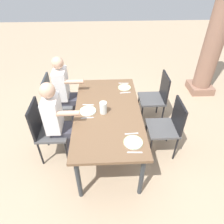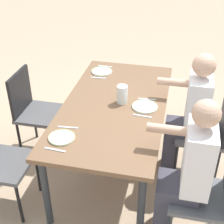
{
  "view_description": "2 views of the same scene",
  "coord_description": "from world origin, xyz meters",
  "px_view_note": "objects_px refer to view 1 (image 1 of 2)",
  "views": [
    {
      "loc": [
        2.26,
        -0.05,
        2.51
      ],
      "look_at": [
        0.08,
        0.06,
        0.8
      ],
      "focal_mm": 32.14,
      "sensor_mm": 36.0,
      "label": 1
    },
    {
      "loc": [
        -2.55,
        -0.55,
        2.34
      ],
      "look_at": [
        -0.15,
        -0.01,
        0.76
      ],
      "focal_mm": 52.65,
      "sensor_mm": 36.0,
      "label": 2
    }
  ],
  "objects_px": {
    "dining_table": "(108,115)",
    "plate_2": "(133,142)",
    "chair_mid_south": "(46,128)",
    "diner_man_white": "(66,91)",
    "plate_1": "(88,111)",
    "chair_west_south": "(56,99)",
    "chair_mid_north": "(168,125)",
    "plate_0": "(124,87)",
    "diner_woman_green": "(59,121)",
    "chair_west_north": "(157,95)",
    "water_pitcher": "(103,108)",
    "stone_column_near": "(219,26)"
  },
  "relations": [
    {
      "from": "plate_2",
      "to": "water_pitcher",
      "type": "relative_size",
      "value": 1.33
    },
    {
      "from": "diner_woman_green",
      "to": "diner_man_white",
      "type": "bearing_deg",
      "value": -179.78
    },
    {
      "from": "diner_woman_green",
      "to": "stone_column_near",
      "type": "distance_m",
      "value": 3.45
    },
    {
      "from": "chair_west_north",
      "to": "diner_woman_green",
      "type": "distance_m",
      "value": 1.77
    },
    {
      "from": "chair_west_north",
      "to": "chair_mid_south",
      "type": "distance_m",
      "value": 1.95
    },
    {
      "from": "plate_1",
      "to": "chair_west_south",
      "type": "bearing_deg",
      "value": -138.33
    },
    {
      "from": "chair_west_south",
      "to": "water_pitcher",
      "type": "xyz_separation_m",
      "value": [
        0.73,
        0.83,
        0.31
      ]
    },
    {
      "from": "plate_2",
      "to": "chair_west_south",
      "type": "bearing_deg",
      "value": -138.33
    },
    {
      "from": "chair_mid_north",
      "to": "diner_man_white",
      "type": "distance_m",
      "value": 1.77
    },
    {
      "from": "water_pitcher",
      "to": "chair_mid_south",
      "type": "bearing_deg",
      "value": -86.01
    },
    {
      "from": "chair_west_south",
      "to": "diner_man_white",
      "type": "bearing_deg",
      "value": 89.16
    },
    {
      "from": "dining_table",
      "to": "plate_2",
      "type": "relative_size",
      "value": 7.86
    },
    {
      "from": "dining_table",
      "to": "chair_mid_south",
      "type": "height_order",
      "value": "chair_mid_south"
    },
    {
      "from": "diner_woman_green",
      "to": "plate_0",
      "type": "height_order",
      "value": "diner_woman_green"
    },
    {
      "from": "chair_west_north",
      "to": "plate_0",
      "type": "relative_size",
      "value": 4.37
    },
    {
      "from": "dining_table",
      "to": "chair_west_north",
      "type": "xyz_separation_m",
      "value": [
        -0.69,
        0.89,
        -0.15
      ]
    },
    {
      "from": "chair_mid_south",
      "to": "diner_man_white",
      "type": "height_order",
      "value": "diner_man_white"
    },
    {
      "from": "dining_table",
      "to": "chair_west_north",
      "type": "relative_size",
      "value": 1.94
    },
    {
      "from": "chair_mid_north",
      "to": "plate_0",
      "type": "height_order",
      "value": "chair_mid_north"
    },
    {
      "from": "chair_mid_south",
      "to": "water_pitcher",
      "type": "distance_m",
      "value": 0.88
    },
    {
      "from": "chair_west_south",
      "to": "water_pitcher",
      "type": "bearing_deg",
      "value": 48.76
    },
    {
      "from": "chair_mid_south",
      "to": "plate_2",
      "type": "height_order",
      "value": "chair_mid_south"
    },
    {
      "from": "chair_mid_south",
      "to": "plate_2",
      "type": "distance_m",
      "value": 1.31
    },
    {
      "from": "chair_mid_south",
      "to": "plate_2",
      "type": "relative_size",
      "value": 4.19
    },
    {
      "from": "chair_mid_south",
      "to": "diner_man_white",
      "type": "distance_m",
      "value": 0.82
    },
    {
      "from": "chair_mid_south",
      "to": "plate_1",
      "type": "relative_size",
      "value": 4.07
    },
    {
      "from": "chair_mid_north",
      "to": "stone_column_near",
      "type": "xyz_separation_m",
      "value": [
        -1.75,
        1.29,
        0.9
      ]
    },
    {
      "from": "dining_table",
      "to": "diner_woman_green",
      "type": "bearing_deg",
      "value": -81.61
    },
    {
      "from": "dining_table",
      "to": "diner_man_white",
      "type": "height_order",
      "value": "diner_man_white"
    },
    {
      "from": "plate_1",
      "to": "diner_man_white",
      "type": "bearing_deg",
      "value": -149.29
    },
    {
      "from": "stone_column_near",
      "to": "plate_2",
      "type": "distance_m",
      "value": 3.05
    },
    {
      "from": "chair_west_north",
      "to": "diner_man_white",
      "type": "xyz_separation_m",
      "value": [
        0.0,
        -1.58,
        0.15
      ]
    },
    {
      "from": "chair_mid_north",
      "to": "plate_2",
      "type": "xyz_separation_m",
      "value": [
        0.53,
        -0.61,
        0.23
      ]
    },
    {
      "from": "chair_mid_south",
      "to": "plate_1",
      "type": "bearing_deg",
      "value": 99.34
    },
    {
      "from": "chair_west_south",
      "to": "plate_2",
      "type": "bearing_deg",
      "value": 41.67
    },
    {
      "from": "plate_1",
      "to": "dining_table",
      "type": "bearing_deg",
      "value": 89.52
    },
    {
      "from": "chair_west_north",
      "to": "chair_mid_south",
      "type": "height_order",
      "value": "chair_mid_south"
    },
    {
      "from": "diner_woman_green",
      "to": "stone_column_near",
      "type": "relative_size",
      "value": 0.44
    },
    {
      "from": "plate_2",
      "to": "plate_0",
      "type": "bearing_deg",
      "value": 179.26
    },
    {
      "from": "chair_west_south",
      "to": "chair_mid_south",
      "type": "height_order",
      "value": "chair_mid_south"
    },
    {
      "from": "chair_mid_north",
      "to": "plate_0",
      "type": "distance_m",
      "value": 0.95
    },
    {
      "from": "diner_woman_green",
      "to": "plate_0",
      "type": "bearing_deg",
      "value": 125.81
    },
    {
      "from": "plate_2",
      "to": "chair_west_north",
      "type": "bearing_deg",
      "value": 155.21
    },
    {
      "from": "chair_mid_south",
      "to": "diner_woman_green",
      "type": "relative_size",
      "value": 0.75
    },
    {
      "from": "diner_man_white",
      "to": "plate_2",
      "type": "xyz_separation_m",
      "value": [
        1.32,
        0.97,
        0.08
      ]
    },
    {
      "from": "chair_west_north",
      "to": "stone_column_near",
      "type": "relative_size",
      "value": 0.32
    },
    {
      "from": "diner_woman_green",
      "to": "diner_man_white",
      "type": "distance_m",
      "value": 0.79
    },
    {
      "from": "plate_1",
      "to": "plate_2",
      "type": "relative_size",
      "value": 1.03
    },
    {
      "from": "chair_west_south",
      "to": "plate_2",
      "type": "height_order",
      "value": "chair_west_south"
    },
    {
      "from": "plate_0",
      "to": "plate_1",
      "type": "bearing_deg",
      "value": -43.75
    }
  ]
}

